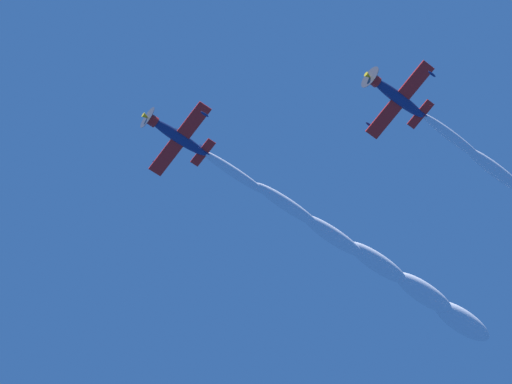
{
  "coord_description": "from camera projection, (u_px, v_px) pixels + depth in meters",
  "views": [
    {
      "loc": [
        -37.16,
        -11.38,
        1.65
      ],
      "look_at": [
        11.49,
        -6.11,
        73.2
      ],
      "focal_mm": 62.4,
      "sensor_mm": 36.0,
      "label": 1
    }
  ],
  "objects": [
    {
      "name": "airplane_lead",
      "position": [
        176.0,
        136.0,
        83.82
      ],
      "size": [
        6.99,
        6.96,
        2.67
      ],
      "color": "navy"
    },
    {
      "name": "smoke_trail_lead",
      "position": [
        399.0,
        278.0,
        94.53
      ],
      "size": [
        29.61,
        29.75,
        2.79
      ],
      "color": "white"
    },
    {
      "name": "airplane_left_wingman",
      "position": [
        396.0,
        96.0,
        81.67
      ],
      "size": [
        7.0,
        6.96,
        2.73
      ],
      "color": "navy"
    }
  ]
}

